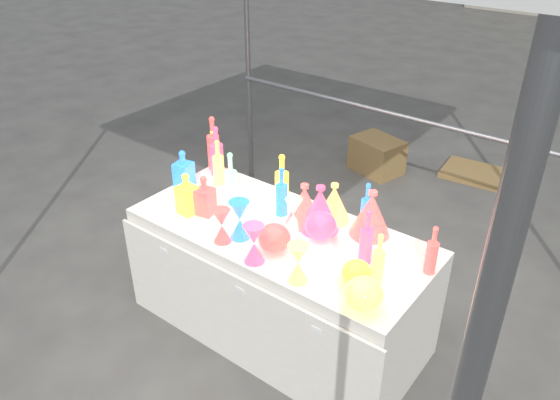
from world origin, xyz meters
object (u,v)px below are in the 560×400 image
Objects in this scene: display_table at (279,281)px; bottle_0 at (214,149)px; hourglass_0 at (222,226)px; decanter_0 at (187,193)px; lampshade_0 at (304,204)px; cardboard_box_closed at (377,155)px; globe_0 at (356,274)px.

bottle_0 reaches higher than display_table.
display_table is 8.97× the size of hourglass_0.
hourglass_0 is (0.38, -0.11, -0.03)m from decanter_0.
display_table is 0.78m from decanter_0.
bottle_0 is at bearing 143.43° from lampshade_0.
cardboard_box_closed is 2.40m from lampshade_0.
cardboard_box_closed is 2.14m from bottle_0.
lampshade_0 is at bearing 30.69° from decanter_0.
bottle_0 reaches higher than lampshade_0.
bottle_0 is 1.14× the size of lampshade_0.
lampshade_0 is at bearing 150.01° from globe_0.
hourglass_0 is at bearing -43.97° from bottle_0.
lampshade_0 reaches higher than hourglass_0.
globe_0 reaches higher than cardboard_box_closed.
display_table is at bearing -137.49° from lampshade_0.
bottle_0 is at bearing -82.42° from cardboard_box_closed.
lampshade_0 reaches higher than cardboard_box_closed.
globe_0 is (0.61, -0.16, 0.44)m from display_table.
cardboard_box_closed is at bearing 82.45° from lampshade_0.
display_table is at bearing -60.87° from cardboard_box_closed.
lampshade_0 is (0.63, 0.33, -0.00)m from decanter_0.
lampshade_0 reaches higher than display_table.
hourglass_0 is at bearing -123.57° from display_table.
hourglass_0 is 0.51m from lampshade_0.
hourglass_0 is (-0.19, -0.28, 0.48)m from display_table.
decanter_0 is 1.03× the size of lampshade_0.
cardboard_box_closed is at bearing 82.36° from bottle_0.
lampshade_0 is (0.07, 0.16, 0.51)m from display_table.
bottle_0 is 0.92m from hourglass_0.
hourglass_0 is at bearing -144.23° from lampshade_0.
decanter_0 reaches higher than display_table.
display_table is 12.18× the size of globe_0.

